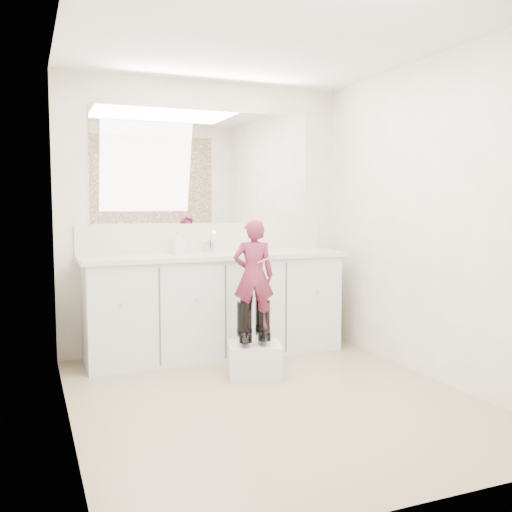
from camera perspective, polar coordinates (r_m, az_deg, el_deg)
name	(u,v)px	position (r m, az deg, el deg)	size (l,w,h in m)	color
floor	(272,398)	(3.98, 1.58, -14.03)	(3.00, 3.00, 0.00)	#816F54
ceiling	(273,34)	(3.92, 1.67, 21.32)	(3.00, 3.00, 0.00)	white
wall_back	(205,217)	(5.17, -5.09, 3.93)	(2.60, 2.60, 0.00)	beige
wall_front	(417,231)	(2.47, 15.78, 2.40)	(2.60, 2.60, 0.00)	beige
wall_left	(65,224)	(3.45, -18.57, 3.07)	(3.00, 3.00, 0.00)	beige
wall_right	(432,219)	(4.45, 17.17, 3.52)	(3.00, 3.00, 0.00)	beige
vanity_cabinet	(215,307)	(4.99, -4.09, -5.06)	(2.20, 0.55, 0.85)	silver
countertop	(216,256)	(4.91, -4.07, 0.02)	(2.28, 0.58, 0.04)	beige
backsplash	(206,237)	(5.17, -5.02, 1.88)	(2.28, 0.03, 0.25)	beige
mirror	(205,167)	(5.17, -5.09, 8.81)	(2.00, 0.02, 1.00)	white
dot_panel	(418,122)	(2.49, 15.90, 12.79)	(2.00, 0.01, 1.20)	#472819
faucet	(210,246)	(5.07, -4.65, 0.96)	(0.08, 0.08, 0.10)	silver
cup	(249,248)	(4.96, -0.75, 0.85)	(0.10, 0.10, 0.09)	beige
soap_bottle	(178,243)	(4.89, -7.84, 1.33)	(0.09, 0.09, 0.19)	silver
step_stool	(255,360)	(4.43, -0.14, -10.36)	(0.39, 0.33, 0.25)	silver
boot_left	(244,323)	(4.35, -1.17, -6.72)	(0.12, 0.22, 0.33)	black
boot_right	(263,321)	(4.40, 0.67, -6.56)	(0.12, 0.22, 0.33)	black
toddler	(254,275)	(4.32, -0.25, -1.96)	(0.31, 0.20, 0.85)	#A93463
toothbrush	(266,259)	(4.26, 1.03, -0.35)	(0.01, 0.01, 0.14)	pink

